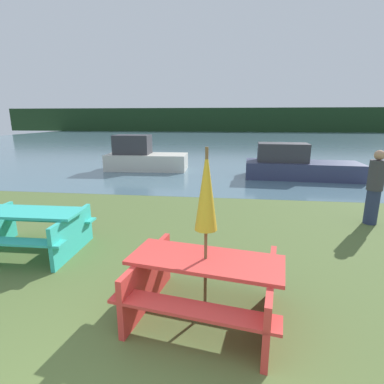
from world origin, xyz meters
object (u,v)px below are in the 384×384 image
boat (297,165)px  person (375,188)px  umbrella_gold (206,192)px  picnic_table_red (205,281)px  picnic_table_teal (29,227)px  boat_second (143,157)px

boat → person: size_ratio=2.67×
umbrella_gold → boat: 9.52m
picnic_table_red → boat: size_ratio=0.45×
picnic_table_teal → umbrella_gold: (3.24, -1.40, 1.09)m
picnic_table_teal → boat_second: (-0.46, 8.76, 0.11)m
boat_second → person: (7.14, -6.44, 0.26)m
boat → picnic_table_teal: bearing=-125.4°
boat → boat_second: boat_second is taller
picnic_table_red → person: 5.09m
picnic_table_red → boat: (2.90, 9.01, 0.04)m
umbrella_gold → boat_second: (-3.70, 10.16, -0.98)m
picnic_table_teal → boat_second: 8.78m
umbrella_gold → person: 5.12m
picnic_table_teal → person: size_ratio=1.15×
picnic_table_red → boat_second: boat_second is taller
picnic_table_red → boat: 9.47m
boat → boat_second: 6.70m
picnic_table_red → boat: boat is taller
picnic_table_red → umbrella_gold: size_ratio=0.97×
picnic_table_teal → picnic_table_red: bearing=-23.3°
picnic_table_red → umbrella_gold: (0.00, 0.00, 1.09)m
picnic_table_red → person: bearing=47.2°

